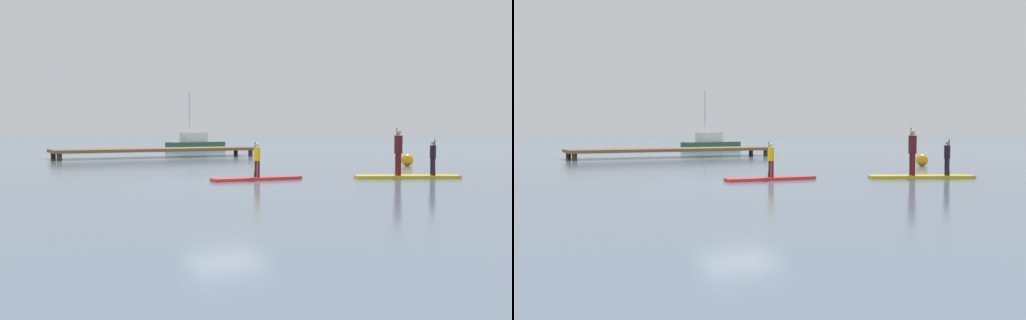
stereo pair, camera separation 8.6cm
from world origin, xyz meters
TOP-DOWN VIEW (x-y plane):
  - ground_plane at (0.00, 0.00)m, footprint 240.00×240.00m
  - paddleboard_near at (1.60, 0.93)m, footprint 3.21×0.87m
  - paddler_child_solo at (1.60, 0.94)m, footprint 0.22×0.40m
  - paddleboard_far at (6.67, -0.80)m, footprint 3.57×2.12m
  - paddler_adult at (6.37, -0.65)m, footprint 0.38×0.47m
  - paddler_child_front at (7.47, -1.20)m, footprint 0.28×0.38m
  - fishing_boat_green_midground at (10.74, 29.34)m, footprint 5.34×2.83m
  - floating_dock at (3.57, 17.71)m, footprint 12.35×2.76m
  - mooring_buoy_far at (11.24, 4.20)m, footprint 0.56×0.56m

SIDE VIEW (x-z plane):
  - ground_plane at x=0.00m, z-range 0.00..0.00m
  - paddleboard_far at x=6.67m, z-range 0.00..0.10m
  - paddleboard_near at x=1.60m, z-range 0.00..0.10m
  - mooring_buoy_far at x=11.24m, z-range 0.00..0.56m
  - floating_dock at x=3.57m, z-range 0.18..0.74m
  - fishing_boat_green_midground at x=10.74m, z-range -1.94..3.00m
  - paddler_child_solo at x=1.60m, z-range 0.16..1.33m
  - paddler_child_front at x=7.47m, z-range 0.15..1.41m
  - paddler_adult at x=6.37m, z-range 0.19..1.85m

